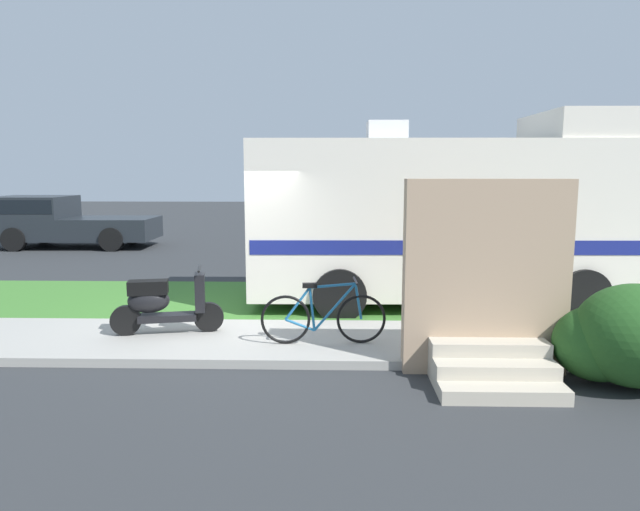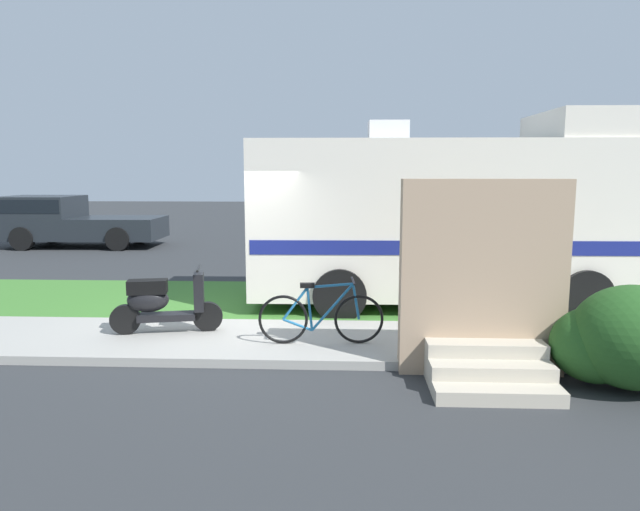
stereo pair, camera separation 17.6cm
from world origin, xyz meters
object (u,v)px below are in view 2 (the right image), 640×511
(bicycle, at_px, (321,316))
(pickup_truck_far, at_px, (67,219))
(motorhome_rv, at_px, (449,217))
(bottle_green, at_px, (537,328))
(pickup_truck_near, at_px, (448,228))
(scooter, at_px, (162,302))

(bicycle, bearing_deg, pickup_truck_far, 129.46)
(motorhome_rv, distance_m, bottle_green, 2.83)
(bicycle, height_order, bottle_green, bicycle)
(motorhome_rv, relative_size, pickup_truck_far, 1.34)
(motorhome_rv, bearing_deg, pickup_truck_far, 144.09)
(bicycle, xyz_separation_m, pickup_truck_far, (-9.04, 10.98, 0.42))
(bottle_green, bearing_deg, pickup_truck_far, 139.48)
(bicycle, relative_size, bottle_green, 7.26)
(pickup_truck_near, height_order, pickup_truck_far, pickup_truck_near)
(motorhome_rv, relative_size, bottle_green, 29.22)
(scooter, height_order, bottle_green, scooter)
(bicycle, bearing_deg, pickup_truck_near, 68.37)
(pickup_truck_near, height_order, bottle_green, pickup_truck_near)
(pickup_truck_far, relative_size, bottle_green, 21.83)
(bicycle, bearing_deg, bottle_green, 10.41)
(scooter, distance_m, pickup_truck_near, 9.15)
(motorhome_rv, xyz_separation_m, pickup_truck_far, (-11.27, 8.16, -0.76))
(motorhome_rv, relative_size, scooter, 4.32)
(scooter, height_order, pickup_truck_far, pickup_truck_far)
(scooter, bearing_deg, motorhome_rv, 27.44)
(pickup_truck_far, distance_m, bottle_green, 16.04)
(bottle_green, bearing_deg, motorhome_rv, 112.06)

